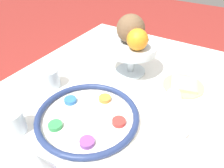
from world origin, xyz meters
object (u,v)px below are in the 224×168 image
Objects in this scene: wine_glass at (40,167)px; napkin_roll at (176,111)px; coconut at (131,29)px; cup_mid at (12,122)px; seder_plate at (88,117)px; fruit_stand at (132,50)px; orange_fruit at (137,40)px; bread_plate at (183,85)px; cup_near at (50,78)px.

wine_glass reaches higher than napkin_roll.
coconut is 0.53m from cup_mid.
cup_mid is (-0.15, 0.16, 0.02)m from seder_plate.
coconut is at bearing 4.98° from seder_plate.
fruit_stand is at bearing 2.68° from seder_plate.
seder_plate is 4.37× the size of cup_mid.
wine_glass is 1.81× the size of orange_fruit.
orange_fruit reaches higher than napkin_roll.
seder_plate is 2.29× the size of wine_glass.
fruit_stand is (0.32, 0.02, 0.09)m from seder_plate.
seder_plate reaches higher than bread_plate.
fruit_stand is 1.10× the size of napkin_roll.
cup_mid is (-0.31, 0.40, 0.01)m from napkin_roll.
cup_mid is at bearing 128.20° from napkin_roll.
fruit_stand is at bearing 48.56° from orange_fruit.
seder_plate is at bearing 148.28° from bread_plate.
fruit_stand is 0.08m from coconut.
coconut reaches higher than cup_near.
wine_glass is 0.25m from cup_mid.
cup_near is (0.07, 0.23, 0.02)m from seder_plate.
napkin_roll is (-0.18, -0.03, 0.02)m from bread_plate.
fruit_stand reaches higher than cup_near.
wine_glass reaches higher than cup_near.
cup_mid is at bearing 142.79° from bread_plate.
napkin_roll is at bearing -171.44° from bread_plate.
orange_fruit is at bearing 104.01° from bread_plate.
seder_plate is 4.14× the size of orange_fruit.
bread_plate is at bearing -31.72° from seder_plate.
bread_plate is at bearing -14.40° from wine_glass.
seder_plate is 0.38m from coconut.
coconut is 0.30m from bread_plate.
cup_mid reaches higher than seder_plate.
orange_fruit is 1.06× the size of cup_mid.
wine_glass is 0.59m from coconut.
napkin_roll is (0.16, -0.24, 0.01)m from seder_plate.
seder_plate is 1.76× the size of napkin_roll.
cup_near is (-0.25, 0.22, -0.07)m from fruit_stand.
wine_glass is 1.91× the size of cup_near.
coconut is 1.46× the size of cup_mid.
wine_glass reaches higher than fruit_stand.
cup_near is at bearing 130.66° from orange_fruit.
coconut is (0.01, 0.01, 0.08)m from fruit_stand.
napkin_roll is at bearing -123.15° from coconut.
cup_mid is (-0.48, 0.15, -0.07)m from fruit_stand.
orange_fruit is 0.72× the size of coconut.
seder_plate is 0.33m from orange_fruit.
napkin_roll is 2.49× the size of cup_near.
coconut reaches higher than orange_fruit.
bread_plate is (0.05, -0.19, -0.16)m from orange_fruit.
fruit_stand is at bearing -126.36° from coconut.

